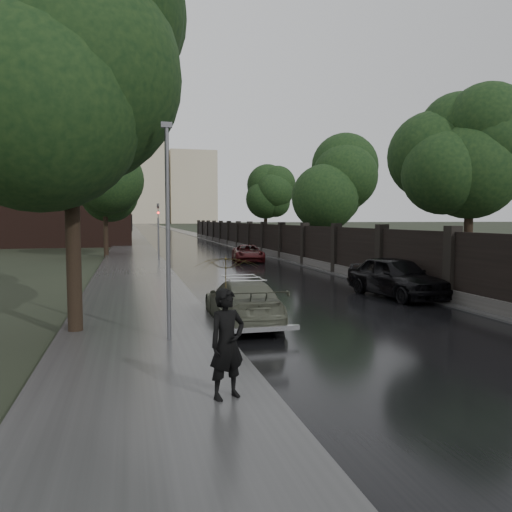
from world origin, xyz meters
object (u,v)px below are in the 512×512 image
object	(u,v)px
tree_left_far	(105,189)
tree_right_c	(266,199)
tree_right_a	(470,170)
volga_sedan	(243,302)
pedestrian_umbrella	(227,284)
car_right_far	(248,253)
tree_right_b	(335,189)
tree_left_near	(69,74)
traffic_light	(158,227)
lamp_post	(168,231)
car_right_near	(396,277)

from	to	relation	value
tree_left_far	tree_right_c	bearing A→B (deg)	32.83
tree_right_a	tree_right_c	size ratio (longest dim) A/B	1.00
volga_sedan	tree_right_a	bearing A→B (deg)	-155.65
tree_right_c	pedestrian_umbrella	bearing A→B (deg)	-106.14
tree_left_far	car_right_far	distance (m)	12.74
tree_right_a	tree_right_b	bearing A→B (deg)	90.00
tree_left_near	traffic_light	size ratio (longest dim) A/B	2.29
tree_left_near	volga_sedan	size ratio (longest dim) A/B	2.13
lamp_post	car_right_far	size ratio (longest dim) A/B	1.22
tree_right_b	lamp_post	bearing A→B (deg)	-122.18
volga_sedan	car_right_near	xyz separation A→B (m)	(6.59, 3.17, 0.15)
car_right_near	pedestrian_umbrella	xyz separation A→B (m)	(-8.22, -9.22, 1.17)
traffic_light	volga_sedan	world-z (taller)	traffic_light
tree_left_near	car_right_near	bearing A→B (deg)	18.45
tree_right_a	car_right_far	xyz separation A→B (m)	(-5.90, 15.04, -4.37)
tree_right_c	car_right_far	bearing A→B (deg)	-109.18
tree_right_c	pedestrian_umbrella	xyz separation A→B (m)	(-12.32, -42.55, -3.00)
lamp_post	pedestrian_umbrella	world-z (taller)	lamp_post
lamp_post	volga_sedan	size ratio (longest dim) A/B	1.19
volga_sedan	lamp_post	bearing A→B (deg)	43.73
lamp_post	pedestrian_umbrella	size ratio (longest dim) A/B	1.90
volga_sedan	tree_left_far	bearing A→B (deg)	-78.18
tree_right_c	volga_sedan	world-z (taller)	tree_right_c
tree_right_a	tree_right_b	xyz separation A→B (m)	(0.00, 14.00, 0.00)
tree_right_a	tree_left_near	bearing A→B (deg)	-161.68
tree_right_c	car_right_far	distance (m)	18.48
tree_left_far	lamp_post	size ratio (longest dim) A/B	1.45
lamp_post	car_right_near	world-z (taller)	lamp_post
lamp_post	tree_left_near	bearing A→B (deg)	145.71
tree_left_far	tree_right_c	world-z (taller)	tree_left_far
tree_right_a	tree_right_b	world-z (taller)	same
tree_left_far	volga_sedan	size ratio (longest dim) A/B	1.72
lamp_post	traffic_light	bearing A→B (deg)	87.32
volga_sedan	car_right_far	bearing A→B (deg)	-102.24
tree_left_near	lamp_post	size ratio (longest dim) A/B	1.79
traffic_light	pedestrian_umbrella	xyz separation A→B (m)	(-0.52, -27.55, -0.45)
volga_sedan	car_right_far	distance (m)	20.12
tree_left_far	car_right_near	size ratio (longest dim) A/B	1.62
tree_right_b	pedestrian_umbrella	world-z (taller)	tree_right_b
car_right_far	tree_right_a	bearing A→B (deg)	-62.18
tree_right_a	volga_sedan	bearing A→B (deg)	-157.18
car_right_far	car_right_near	bearing A→B (deg)	-77.32
tree_left_near	tree_left_far	distance (m)	27.03
traffic_light	car_right_near	xyz separation A→B (m)	(7.70, -18.33, -1.62)
tree_left_far	tree_right_c	size ratio (longest dim) A/B	1.05
tree_left_near	car_right_near	world-z (taller)	tree_left_near
tree_right_a	car_right_far	distance (m)	16.74
tree_left_near	volga_sedan	xyz separation A→B (m)	(4.41, 0.50, -5.80)
tree_right_c	car_right_near	bearing A→B (deg)	-97.01
tree_left_near	tree_right_c	world-z (taller)	tree_left_near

